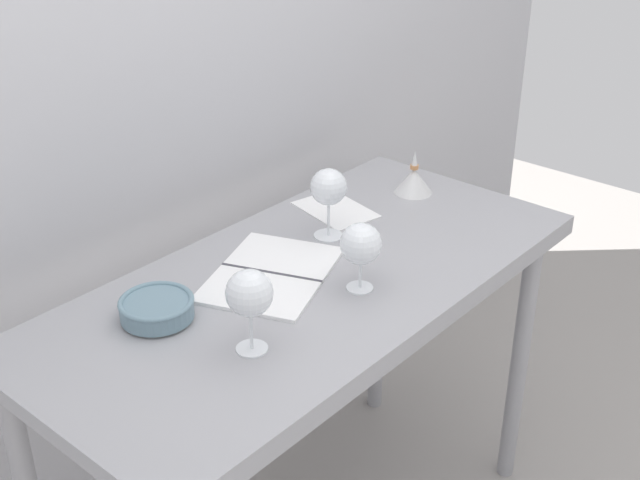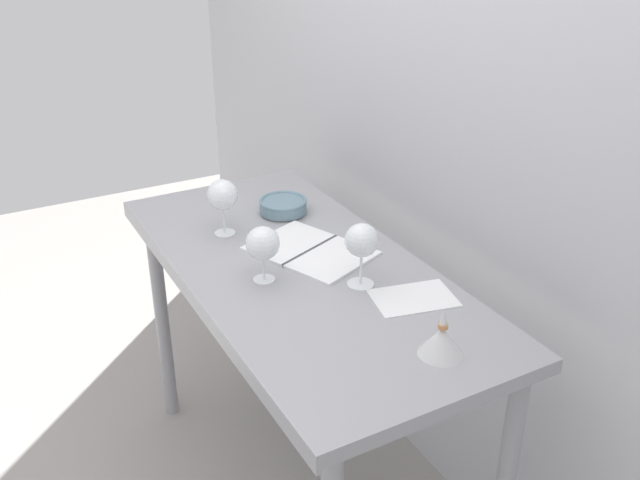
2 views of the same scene
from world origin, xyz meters
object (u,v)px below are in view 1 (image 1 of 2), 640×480
wine_glass_far_right (329,189)px  decanter_funnel (414,180)px  open_notebook (271,274)px  wine_glass_near_left (250,295)px  tasting_bowl (157,308)px  wine_glass_near_center (361,245)px  tasting_sheet_upper (335,210)px

wine_glass_far_right → decanter_funnel: 0.38m
open_notebook → wine_glass_far_right: bearing=-15.0°
wine_glass_far_right → decanter_funnel: (0.36, -0.01, -0.09)m
wine_glass_near_left → decanter_funnel: 0.87m
tasting_bowl → decanter_funnel: 0.90m
open_notebook → tasting_bowl: (-0.29, 0.05, 0.02)m
wine_glass_far_right → decanter_funnel: wine_glass_far_right is taller
tasting_bowl → wine_glass_far_right: bearing=-2.8°
wine_glass_near_center → open_notebook: size_ratio=0.39×
decanter_funnel → wine_glass_far_right: bearing=179.1°
wine_glass_far_right → wine_glass_near_left: bearing=-156.8°
wine_glass_far_right → tasting_bowl: size_ratio=1.14×
wine_glass_near_center → tasting_bowl: wine_glass_near_center is taller
tasting_sheet_upper → tasting_bowl: (-0.66, -0.06, 0.03)m
wine_glass_near_center → wine_glass_far_right: wine_glass_far_right is taller
tasting_bowl → wine_glass_near_left: bearing=-77.2°
wine_glass_near_left → wine_glass_far_right: 0.52m
wine_glass_near_center → decanter_funnel: bearing=22.7°
wine_glass_far_right → open_notebook: (-0.24, -0.03, -0.13)m
wine_glass_near_left → tasting_bowl: 0.26m
tasting_bowl → open_notebook: bearing=-10.4°
wine_glass_near_left → open_notebook: 0.32m
tasting_sheet_upper → decanter_funnel: (0.23, -0.09, 0.04)m
tasting_sheet_upper → tasting_bowl: size_ratio=1.35×
wine_glass_far_right → tasting_sheet_upper: wine_glass_far_right is taller
open_notebook → decanter_funnel: (0.60, 0.02, 0.03)m
wine_glass_far_right → decanter_funnel: size_ratio=1.47×
wine_glass_near_center → tasting_sheet_upper: (0.28, 0.31, -0.11)m
wine_glass_near_left → wine_glass_far_right: (0.48, 0.21, 0.00)m
wine_glass_near_left → tasting_sheet_upper: wine_glass_near_left is taller
wine_glass_near_left → tasting_bowl: size_ratio=1.12×
wine_glass_far_right → open_notebook: bearing=-173.3°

